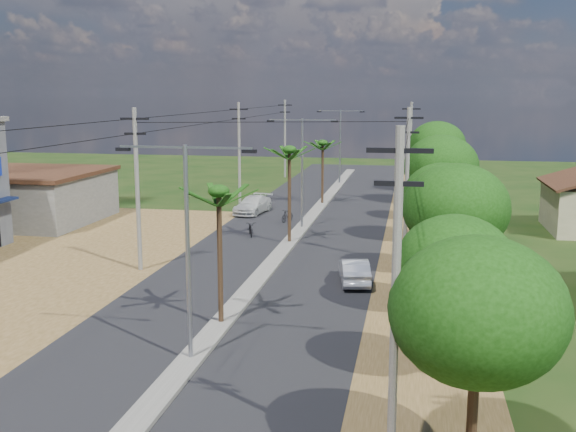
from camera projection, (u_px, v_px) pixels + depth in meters
name	position (u px, v px, depth m)	size (l,w,h in m)	color
ground	(191.00, 362.00, 24.80)	(160.00, 160.00, 0.00)	black
road	(274.00, 262.00, 39.30)	(12.00, 110.00, 0.04)	black
median	(284.00, 250.00, 42.19)	(1.00, 90.00, 0.18)	#605E56
dirt_shoulder_east	(422.00, 269.00, 37.76)	(5.00, 90.00, 0.03)	brown
low_shed	(29.00, 197.00, 51.45)	(10.40, 10.40, 3.95)	#605E56
tree_east_a	(478.00, 312.00, 16.47)	(4.40, 4.40, 6.37)	black
tree_east_b	(455.00, 265.00, 22.38)	(4.00, 4.00, 5.83)	black
tree_east_c	(456.00, 209.00, 28.94)	(4.60, 4.60, 6.83)	black
tree_east_d	(442.00, 196.00, 35.86)	(4.20, 4.20, 6.13)	black
tree_east_e	(441.00, 167.00, 43.42)	(4.80, 4.80, 7.14)	black
tree_east_f	(431.00, 171.00, 51.45)	(3.80, 3.80, 5.52)	black
tree_east_g	(437.00, 146.00, 58.83)	(5.00, 5.00, 7.38)	black
tree_east_h	(431.00, 146.00, 66.73)	(4.40, 4.40, 6.52)	black
palm_median_near	(219.00, 197.00, 27.67)	(2.00, 2.00, 6.15)	black
palm_median_mid	(289.00, 154.00, 43.08)	(2.00, 2.00, 6.55)	black
palm_median_far	(323.00, 145.00, 58.66)	(2.00, 2.00, 5.85)	black
streetlight_near	(187.00, 235.00, 23.94)	(5.10, 0.18, 8.00)	gray
streetlight_mid	(302.00, 164.00, 48.11)	(5.10, 0.18, 8.00)	gray
streetlight_far	(340.00, 140.00, 72.29)	(5.10, 0.18, 8.00)	gray
utility_pole_w_b	(137.00, 186.00, 36.81)	(1.60, 0.24, 9.00)	#605E56
utility_pole_w_c	(239.00, 152.00, 58.09)	(1.60, 0.24, 9.00)	#605E56
utility_pole_w_d	(285.00, 137.00, 78.39)	(1.60, 0.24, 9.00)	#605E56
utility_pole_e_a	(395.00, 297.00, 16.79)	(1.60, 0.24, 9.00)	#605E56
utility_pole_e_b	(407.00, 183.00, 38.06)	(1.60, 0.24, 9.00)	#605E56
utility_pole_e_c	(410.00, 151.00, 59.33)	(1.60, 0.24, 9.00)	#605E56
car_silver_mid	(354.00, 271.00, 34.86)	(1.39, 3.98, 1.31)	#ABADB3
car_white_far	(253.00, 205.00, 55.14)	(1.97, 4.84, 1.40)	#ADADA9
moto_rider_west_a	(251.00, 229.00, 46.45)	(0.68, 1.95, 1.03)	black
moto_rider_west_b	(287.00, 216.00, 51.52)	(0.46, 1.65, 0.99)	black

